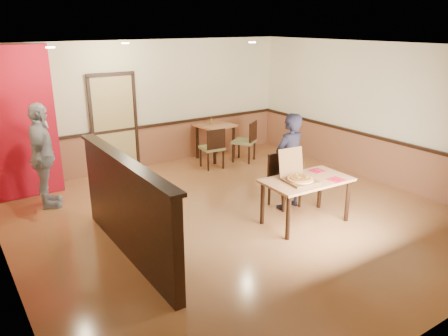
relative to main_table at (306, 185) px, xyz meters
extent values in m
plane|color=#B37445|center=(-0.81, 0.78, -0.65)|extent=(7.00, 7.00, 0.00)
plane|color=black|center=(-0.81, 0.78, 2.15)|extent=(7.00, 7.00, 0.00)
plane|color=beige|center=(-0.81, 4.28, 0.75)|extent=(7.00, 0.00, 7.00)
plane|color=beige|center=(2.69, 0.78, 0.75)|extent=(0.00, 7.00, 7.00)
cube|color=brown|center=(-0.81, 4.25, -0.20)|extent=(7.00, 0.04, 0.90)
cube|color=black|center=(-0.81, 4.23, 0.27)|extent=(7.00, 0.06, 0.06)
cube|color=brown|center=(2.66, 0.78, -0.20)|extent=(0.04, 7.00, 0.90)
cube|color=black|center=(2.64, 0.78, 0.27)|extent=(0.06, 7.00, 0.06)
cube|color=tan|center=(-1.61, 4.24, 0.40)|extent=(0.90, 0.06, 2.10)
cube|color=black|center=(-2.81, 0.58, 0.05)|extent=(0.14, 3.00, 1.40)
cube|color=black|center=(-2.81, 0.58, 0.77)|extent=(0.20, 3.10, 0.05)
cube|color=red|center=(-3.71, 3.78, 0.75)|extent=(1.60, 0.20, 2.78)
cylinder|color=beige|center=(-3.11, 2.58, 2.13)|extent=(0.14, 0.14, 0.02)
cylinder|color=beige|center=(-1.61, 3.28, 2.13)|extent=(0.14, 0.14, 0.02)
cylinder|color=beige|center=(0.59, 2.28, 2.13)|extent=(0.14, 0.14, 0.02)
cube|color=#BC7B4F|center=(0.00, 0.00, 0.09)|extent=(1.45, 0.86, 0.04)
cylinder|color=black|center=(-0.64, -0.30, -0.29)|extent=(0.07, 0.07, 0.72)
cylinder|color=black|center=(-0.62, 0.35, -0.29)|extent=(0.07, 0.07, 0.72)
cylinder|color=black|center=(0.62, -0.35, -0.29)|extent=(0.07, 0.07, 0.72)
cylinder|color=black|center=(0.64, 0.30, -0.29)|extent=(0.07, 0.07, 0.72)
cube|color=olive|center=(0.18, 0.70, -0.18)|extent=(0.47, 0.47, 0.06)
cube|color=black|center=(0.17, 0.92, 0.07)|extent=(0.45, 0.05, 0.45)
cylinder|color=black|center=(-0.01, 0.51, -0.45)|extent=(0.04, 0.04, 0.41)
cylinder|color=black|center=(-0.02, 0.89, -0.45)|extent=(0.04, 0.04, 0.41)
cylinder|color=black|center=(0.37, 0.51, -0.45)|extent=(0.04, 0.04, 0.41)
cylinder|color=black|center=(0.37, 0.90, -0.45)|extent=(0.04, 0.04, 0.41)
cube|color=olive|center=(0.26, 3.28, -0.19)|extent=(0.50, 0.50, 0.06)
cube|color=black|center=(0.25, 3.07, 0.06)|extent=(0.44, 0.08, 0.44)
cylinder|color=black|center=(0.47, 3.46, -0.45)|extent=(0.04, 0.04, 0.40)
cylinder|color=black|center=(0.44, 3.08, -0.45)|extent=(0.04, 0.04, 0.40)
cylinder|color=black|center=(0.09, 3.49, -0.45)|extent=(0.04, 0.04, 0.40)
cylinder|color=black|center=(0.06, 3.11, -0.45)|extent=(0.04, 0.04, 0.40)
cube|color=olive|center=(1.16, 3.28, -0.17)|extent=(0.67, 0.67, 0.06)
cube|color=black|center=(1.29, 3.10, 0.09)|extent=(0.40, 0.29, 0.46)
cylinder|color=black|center=(1.22, 3.56, -0.44)|extent=(0.05, 0.05, 0.42)
cylinder|color=black|center=(1.44, 3.23, -0.44)|extent=(0.05, 0.05, 0.42)
cylinder|color=black|center=(0.89, 3.34, -0.44)|extent=(0.05, 0.05, 0.42)
cylinder|color=black|center=(1.11, 3.01, -0.44)|extent=(0.05, 0.05, 0.42)
cube|color=#BC7B4F|center=(0.71, 3.83, 0.16)|extent=(0.90, 0.90, 0.04)
cylinder|color=black|center=(0.46, 3.48, -0.25)|extent=(0.07, 0.07, 0.79)
cylinder|color=black|center=(0.36, 4.09, -0.25)|extent=(0.07, 0.07, 0.79)
cylinder|color=black|center=(1.07, 3.58, -0.25)|extent=(0.07, 0.07, 0.79)
cylinder|color=black|center=(0.97, 4.19, -0.25)|extent=(0.07, 0.07, 0.79)
imported|color=black|center=(0.17, 0.62, 0.20)|extent=(0.66, 0.47, 1.71)
imported|color=#9C9CA4|center=(-3.35, 3.05, 0.29)|extent=(0.76, 1.18, 1.87)
cube|color=brown|center=(-0.18, -0.04, 0.13)|extent=(0.50, 0.50, 0.03)
cube|color=brown|center=(-0.15, 0.22, 0.37)|extent=(0.46, 0.13, 0.45)
cylinder|color=#DC9850|center=(-0.18, -0.04, 0.16)|extent=(0.43, 0.43, 0.03)
cube|color=red|center=(0.37, -0.29, 0.11)|extent=(0.25, 0.25, 0.01)
cylinder|color=silver|center=(0.34, -0.29, 0.12)|extent=(0.02, 0.21, 0.01)
cube|color=silver|center=(0.40, -0.29, 0.12)|extent=(0.03, 0.22, 0.00)
cube|color=red|center=(0.43, 0.20, 0.11)|extent=(0.24, 0.24, 0.01)
cylinder|color=silver|center=(0.40, 0.20, 0.12)|extent=(0.02, 0.20, 0.01)
cube|color=silver|center=(0.46, 0.20, 0.12)|extent=(0.02, 0.21, 0.00)
cylinder|color=#8B5F19|center=(0.64, 3.89, 0.25)|extent=(0.06, 0.06, 0.14)
camera|label=1|loc=(-4.77, -4.73, 2.50)|focal=35.00mm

